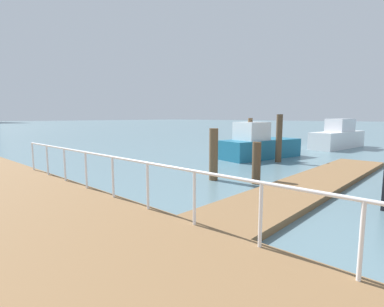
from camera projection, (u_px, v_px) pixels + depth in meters
ground_plane at (88, 165)px, 14.92m from camera, size 300.00×300.00×0.00m
floating_dock at (313, 184)px, 10.37m from camera, size 13.45×2.00×0.18m
dock_piling_1 at (250, 139)px, 16.68m from camera, size 0.26×0.26×2.38m
dock_piling_2 at (214, 154)px, 11.29m from camera, size 0.34×0.34×2.02m
dock_piling_3 at (256, 163)px, 10.69m from camera, size 0.32×0.32×1.55m
dock_piling_5 at (279, 138)px, 15.70m from camera, size 0.33×0.33×2.58m
moored_boat_1 at (259, 145)px, 17.34m from camera, size 5.48×3.03×2.15m
moored_boat_2 at (338, 137)px, 22.77m from camera, size 6.24×2.41×2.28m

